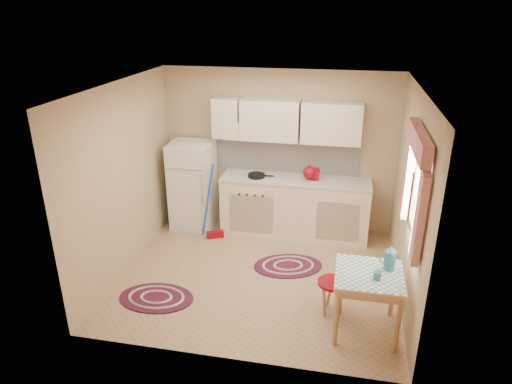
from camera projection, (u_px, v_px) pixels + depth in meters
room_shell at (275, 157)px, 5.71m from camera, size 3.64×3.60×2.52m
fridge at (193, 185)px, 7.23m from camera, size 0.65×0.60×1.40m
broom at (214, 202)px, 6.87m from camera, size 0.30×0.22×1.20m
base_cabinets at (295, 207)px, 7.08m from camera, size 2.25×0.60×0.88m
countertop at (296, 180)px, 6.91m from camera, size 2.27×0.62×0.04m
frying_pan at (256, 175)px, 6.95m from camera, size 0.27×0.27×0.05m
red_kettle at (310, 173)px, 6.82m from camera, size 0.27×0.25×0.22m
red_canister at (315, 175)px, 6.82m from camera, size 0.15×0.15×0.16m
table at (366, 302)px, 4.97m from camera, size 0.72×0.72×0.72m
stool at (331, 297)px, 5.31m from camera, size 0.41×0.41×0.42m
coffee_pot at (390, 258)px, 4.85m from camera, size 0.16×0.14×0.30m
mug at (377, 276)px, 4.71m from camera, size 0.09×0.09×0.10m
rug_center at (288, 266)px, 6.32m from camera, size 1.09×0.88×0.02m
rug_left at (156, 298)px, 5.63m from camera, size 0.96×0.66×0.02m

